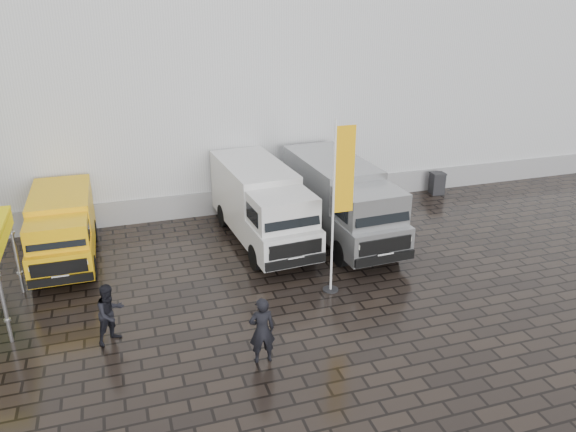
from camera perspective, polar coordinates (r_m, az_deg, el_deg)
name	(u,v)px	position (r m, az deg, el deg)	size (l,w,h in m)	color
ground	(310,301)	(17.39, 2.28, -8.65)	(120.00, 120.00, 0.00)	black
exhibition_hall	(245,47)	(30.98, -4.37, 16.77)	(44.00, 16.00, 12.00)	silver
hall_plinth	(292,194)	(24.58, 0.42, 2.20)	(44.00, 0.15, 1.00)	gray
van_yellow	(63,231)	(20.75, -21.90, -1.39)	(1.95, 5.08, 2.34)	#F7B40D
van_white	(262,207)	(20.75, -2.66, 0.97)	(2.16, 6.47, 2.80)	silver
van_silver	(341,202)	(21.12, 5.45, 1.40)	(2.22, 6.66, 2.89)	#9C9EA0
flagpole	(339,198)	(16.77, 5.23, 1.87)	(0.88, 0.50, 5.50)	black
wheelie_bin	(437,183)	(26.90, 14.91, 3.24)	(0.61, 0.61, 1.01)	black
person_front	(262,330)	(14.41, -2.67, -11.52)	(0.67, 0.44, 1.84)	black
person_tent	(110,313)	(15.90, -17.61, -9.41)	(0.83, 0.65, 1.71)	black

